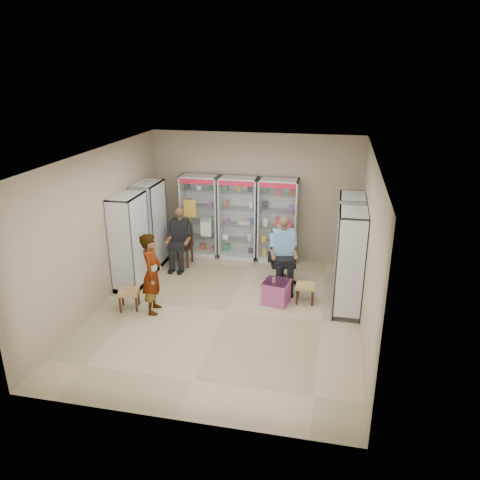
% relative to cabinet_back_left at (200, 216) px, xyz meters
% --- Properties ---
extents(floor, '(6.00, 6.00, 0.00)m').
position_rel_cabinet_back_left_xyz_m(floor, '(1.30, -2.73, -1.00)').
color(floor, tan).
rests_on(floor, ground).
extents(room_shell, '(5.02, 6.02, 3.01)m').
position_rel_cabinet_back_left_xyz_m(room_shell, '(1.30, -2.73, 0.97)').
color(room_shell, tan).
rests_on(room_shell, ground).
extents(cabinet_back_left, '(0.90, 0.50, 2.00)m').
position_rel_cabinet_back_left_xyz_m(cabinet_back_left, '(0.00, 0.00, 0.00)').
color(cabinet_back_left, '#9EA0A5').
rests_on(cabinet_back_left, floor).
extents(cabinet_back_mid, '(0.90, 0.50, 2.00)m').
position_rel_cabinet_back_left_xyz_m(cabinet_back_mid, '(0.95, 0.00, 0.00)').
color(cabinet_back_mid, silver).
rests_on(cabinet_back_mid, floor).
extents(cabinet_back_right, '(0.90, 0.50, 2.00)m').
position_rel_cabinet_back_left_xyz_m(cabinet_back_right, '(1.90, 0.00, 0.00)').
color(cabinet_back_right, '#B1B3B9').
rests_on(cabinet_back_right, floor).
extents(cabinet_right_far, '(0.90, 0.50, 2.00)m').
position_rel_cabinet_back_left_xyz_m(cabinet_right_far, '(3.53, -1.13, 0.00)').
color(cabinet_right_far, silver).
rests_on(cabinet_right_far, floor).
extents(cabinet_right_near, '(0.90, 0.50, 2.00)m').
position_rel_cabinet_back_left_xyz_m(cabinet_right_near, '(3.53, -2.23, 0.00)').
color(cabinet_right_near, '#B2B6BA').
rests_on(cabinet_right_near, floor).
extents(cabinet_left_far, '(0.90, 0.50, 2.00)m').
position_rel_cabinet_back_left_xyz_m(cabinet_left_far, '(-0.93, -0.93, 0.00)').
color(cabinet_left_far, silver).
rests_on(cabinet_left_far, floor).
extents(cabinet_left_near, '(0.90, 0.50, 2.00)m').
position_rel_cabinet_back_left_xyz_m(cabinet_left_near, '(-0.93, -2.03, 0.00)').
color(cabinet_left_near, '#B5B6BC').
rests_on(cabinet_left_near, floor).
extents(wooden_chair, '(0.42, 0.42, 0.94)m').
position_rel_cabinet_back_left_xyz_m(wooden_chair, '(-0.25, -0.73, -0.53)').
color(wooden_chair, black).
rests_on(wooden_chair, floor).
extents(seated_customer, '(0.44, 0.60, 1.34)m').
position_rel_cabinet_back_left_xyz_m(seated_customer, '(-0.25, -0.78, -0.33)').
color(seated_customer, black).
rests_on(seated_customer, floor).
extents(office_chair, '(0.77, 0.77, 1.15)m').
position_rel_cabinet_back_left_xyz_m(office_chair, '(2.19, -1.34, -0.42)').
color(office_chair, black).
rests_on(office_chair, floor).
extents(seated_shopkeeper, '(0.63, 0.77, 1.47)m').
position_rel_cabinet_back_left_xyz_m(seated_shopkeeper, '(2.19, -1.39, -0.27)').
color(seated_shopkeeper, '#6281C3').
rests_on(seated_shopkeeper, floor).
extents(pink_trunk, '(0.55, 0.54, 0.46)m').
position_rel_cabinet_back_left_xyz_m(pink_trunk, '(2.18, -2.17, -0.77)').
color(pink_trunk, '#B6489B').
rests_on(pink_trunk, floor).
extents(tea_glass, '(0.07, 0.07, 0.10)m').
position_rel_cabinet_back_left_xyz_m(tea_glass, '(2.13, -2.23, -0.49)').
color(tea_glass, '#582507').
rests_on(tea_glass, pink_trunk).
extents(woven_stool_a, '(0.37, 0.37, 0.37)m').
position_rel_cabinet_back_left_xyz_m(woven_stool_a, '(2.74, -2.03, -0.81)').
color(woven_stool_a, olive).
rests_on(woven_stool_a, floor).
extents(woven_stool_b, '(0.48, 0.48, 0.38)m').
position_rel_cabinet_back_left_xyz_m(woven_stool_b, '(-0.57, -3.00, -0.81)').
color(woven_stool_b, '#A27844').
rests_on(woven_stool_b, floor).
extents(standing_man, '(0.47, 0.63, 1.58)m').
position_rel_cabinet_back_left_xyz_m(standing_man, '(-0.07, -2.99, -0.21)').
color(standing_man, '#9D9C9F').
rests_on(standing_man, floor).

